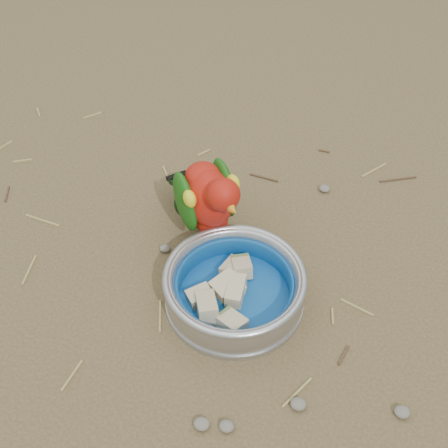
# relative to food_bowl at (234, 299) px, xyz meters

# --- Properties ---
(ground) EXTENTS (60.00, 60.00, 0.00)m
(ground) POSITION_rel_food_bowl_xyz_m (-0.06, 0.00, -0.01)
(ground) COLOR brown
(food_bowl) EXTENTS (0.20, 0.20, 0.02)m
(food_bowl) POSITION_rel_food_bowl_xyz_m (0.00, 0.00, 0.00)
(food_bowl) COLOR #B2B2BA
(food_bowl) RESTS_ON ground
(bowl_wall) EXTENTS (0.20, 0.20, 0.04)m
(bowl_wall) POSITION_rel_food_bowl_xyz_m (0.00, 0.00, 0.03)
(bowl_wall) COLOR #B2B2BA
(bowl_wall) RESTS_ON food_bowl
(fruit_wedges) EXTENTS (0.12, 0.12, 0.03)m
(fruit_wedges) POSITION_rel_food_bowl_xyz_m (0.00, 0.00, 0.02)
(fruit_wedges) COLOR #CAB58C
(fruit_wedges) RESTS_ON food_bowl
(lory_parrot) EXTENTS (0.19, 0.21, 0.16)m
(lory_parrot) POSITION_rel_food_bowl_xyz_m (-0.06, 0.12, 0.07)
(lory_parrot) COLOR #AA180D
(lory_parrot) RESTS_ON ground
(ground_debris) EXTENTS (0.90, 0.80, 0.01)m
(ground_debris) POSITION_rel_food_bowl_xyz_m (-0.08, 0.01, -0.01)
(ground_debris) COLOR #9B8A4E
(ground_debris) RESTS_ON ground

